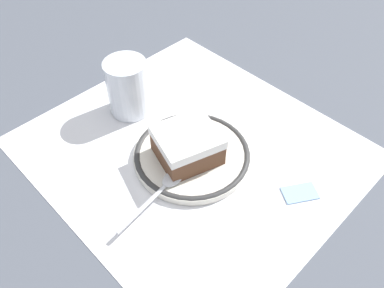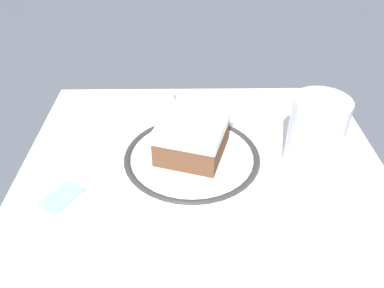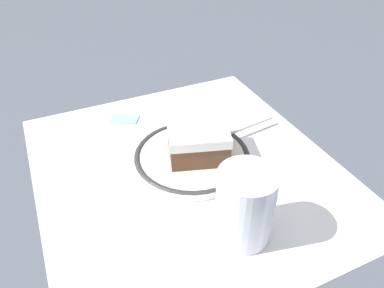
{
  "view_description": "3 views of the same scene",
  "coord_description": "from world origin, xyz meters",
  "px_view_note": "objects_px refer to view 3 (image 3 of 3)",
  "views": [
    {
      "loc": [
        -0.3,
        0.29,
        0.46
      ],
      "look_at": [
        -0.01,
        0.01,
        0.03
      ],
      "focal_mm": 36.36,
      "sensor_mm": 36.0,
      "label": 1
    },
    {
      "loc": [
        -0.02,
        -0.39,
        0.33
      ],
      "look_at": [
        -0.01,
        0.01,
        0.03
      ],
      "focal_mm": 36.39,
      "sensor_mm": 36.0,
      "label": 2
    },
    {
      "loc": [
        0.39,
        -0.17,
        0.37
      ],
      "look_at": [
        -0.01,
        0.01,
        0.03
      ],
      "focal_mm": 34.27,
      "sensor_mm": 36.0,
      "label": 3
    }
  ],
  "objects_px": {
    "cup": "(244,210)",
    "plate": "(192,156)",
    "spoon": "(229,134)",
    "napkin": "(227,102)",
    "sugar_packet": "(124,118)",
    "cake_slice": "(198,140)"
  },
  "relations": [
    {
      "from": "spoon",
      "to": "sugar_packet",
      "type": "relative_size",
      "value": 2.67
    },
    {
      "from": "plate",
      "to": "napkin",
      "type": "distance_m",
      "value": 0.19
    },
    {
      "from": "plate",
      "to": "napkin",
      "type": "xyz_separation_m",
      "value": [
        -0.13,
        0.13,
        -0.01
      ]
    },
    {
      "from": "cake_slice",
      "to": "spoon",
      "type": "relative_size",
      "value": 0.82
    },
    {
      "from": "spoon",
      "to": "sugar_packet",
      "type": "xyz_separation_m",
      "value": [
        -0.14,
        -0.14,
        -0.01
      ]
    },
    {
      "from": "cake_slice",
      "to": "plate",
      "type": "bearing_deg",
      "value": -93.42
    },
    {
      "from": "spoon",
      "to": "napkin",
      "type": "relative_size",
      "value": 1.39
    },
    {
      "from": "cake_slice",
      "to": "cup",
      "type": "height_order",
      "value": "cup"
    },
    {
      "from": "napkin",
      "to": "spoon",
      "type": "bearing_deg",
      "value": -27.68
    },
    {
      "from": "cake_slice",
      "to": "sugar_packet",
      "type": "relative_size",
      "value": 2.19
    },
    {
      "from": "cup",
      "to": "plate",
      "type": "bearing_deg",
      "value": 178.89
    },
    {
      "from": "plate",
      "to": "spoon",
      "type": "relative_size",
      "value": 1.36
    },
    {
      "from": "plate",
      "to": "napkin",
      "type": "height_order",
      "value": "plate"
    },
    {
      "from": "cake_slice",
      "to": "sugar_packet",
      "type": "xyz_separation_m",
      "value": [
        -0.16,
        -0.07,
        -0.03
      ]
    },
    {
      "from": "cup",
      "to": "napkin",
      "type": "distance_m",
      "value": 0.32
    },
    {
      "from": "plate",
      "to": "cup",
      "type": "height_order",
      "value": "cup"
    },
    {
      "from": "plate",
      "to": "napkin",
      "type": "relative_size",
      "value": 1.89
    },
    {
      "from": "spoon",
      "to": "napkin",
      "type": "bearing_deg",
      "value": 152.32
    },
    {
      "from": "cake_slice",
      "to": "spoon",
      "type": "xyz_separation_m",
      "value": [
        -0.02,
        0.07,
        -0.02
      ]
    },
    {
      "from": "cake_slice",
      "to": "cup",
      "type": "relative_size",
      "value": 1.12
    },
    {
      "from": "plate",
      "to": "cake_slice",
      "type": "distance_m",
      "value": 0.03
    },
    {
      "from": "spoon",
      "to": "napkin",
      "type": "height_order",
      "value": "spoon"
    }
  ]
}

